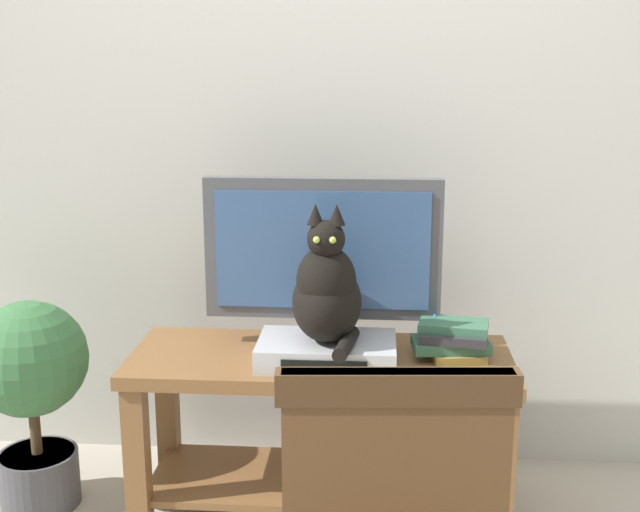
{
  "coord_description": "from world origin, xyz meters",
  "views": [
    {
      "loc": [
        0.18,
        -1.93,
        1.47
      ],
      "look_at": [
        0.0,
        0.47,
        0.89
      ],
      "focal_mm": 45.66,
      "sensor_mm": 36.0,
      "label": 1
    }
  ],
  "objects_px": {
    "cat": "(327,292)",
    "tv_stand": "(321,406)",
    "potted_plant": "(31,383)",
    "tv": "(323,259)",
    "book_stack": "(453,339)",
    "media_box": "(327,351)"
  },
  "relations": [
    {
      "from": "tv_stand",
      "to": "potted_plant",
      "type": "relative_size",
      "value": 1.71
    },
    {
      "from": "potted_plant",
      "to": "book_stack",
      "type": "bearing_deg",
      "value": 1.92
    },
    {
      "from": "tv_stand",
      "to": "potted_plant",
      "type": "height_order",
      "value": "potted_plant"
    },
    {
      "from": "cat",
      "to": "book_stack",
      "type": "relative_size",
      "value": 1.74
    },
    {
      "from": "book_stack",
      "to": "potted_plant",
      "type": "distance_m",
      "value": 1.38
    },
    {
      "from": "cat",
      "to": "potted_plant",
      "type": "relative_size",
      "value": 0.61
    },
    {
      "from": "tv_stand",
      "to": "cat",
      "type": "distance_m",
      "value": 0.42
    },
    {
      "from": "tv",
      "to": "book_stack",
      "type": "xyz_separation_m",
      "value": [
        0.42,
        -0.08,
        -0.23
      ]
    },
    {
      "from": "potted_plant",
      "to": "tv",
      "type": "bearing_deg",
      "value": 7.73
    },
    {
      "from": "tv",
      "to": "book_stack",
      "type": "relative_size",
      "value": 3.05
    },
    {
      "from": "tv_stand",
      "to": "tv",
      "type": "height_order",
      "value": "tv"
    },
    {
      "from": "cat",
      "to": "potted_plant",
      "type": "distance_m",
      "value": 1.04
    },
    {
      "from": "tv",
      "to": "cat",
      "type": "height_order",
      "value": "tv"
    },
    {
      "from": "tv",
      "to": "cat",
      "type": "relative_size",
      "value": 1.75
    },
    {
      "from": "cat",
      "to": "tv_stand",
      "type": "bearing_deg",
      "value": 106.32
    },
    {
      "from": "tv_stand",
      "to": "book_stack",
      "type": "xyz_separation_m",
      "value": [
        0.42,
        0.01,
        0.24
      ]
    },
    {
      "from": "potted_plant",
      "to": "tv_stand",
      "type": "bearing_deg",
      "value": 1.9
    },
    {
      "from": "tv_stand",
      "to": "cat",
      "type": "relative_size",
      "value": 2.8
    },
    {
      "from": "tv",
      "to": "potted_plant",
      "type": "distance_m",
      "value": 1.05
    },
    {
      "from": "tv_stand",
      "to": "media_box",
      "type": "relative_size",
      "value": 2.86
    },
    {
      "from": "media_box",
      "to": "potted_plant",
      "type": "relative_size",
      "value": 0.6
    },
    {
      "from": "cat",
      "to": "potted_plant",
      "type": "xyz_separation_m",
      "value": [
        -0.98,
        0.05,
        -0.35
      ]
    }
  ]
}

